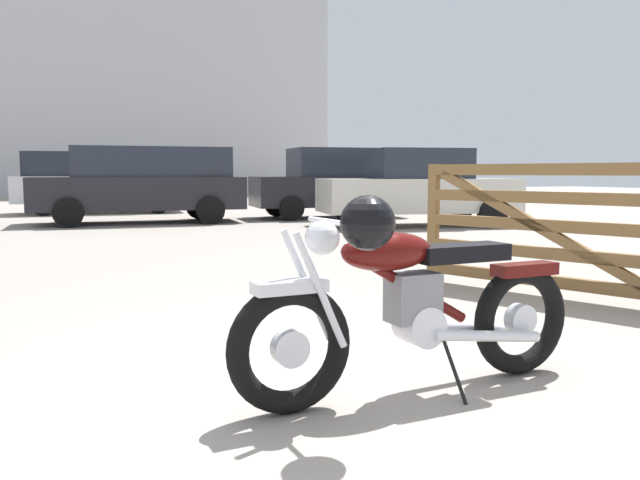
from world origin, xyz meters
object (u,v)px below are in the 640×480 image
(dark_sedan_left, at_px, (418,188))
(white_estate_far, at_px, (97,180))
(vintage_motorcycle, at_px, (410,302))
(pale_sedan_back, at_px, (143,182))
(timber_gate, at_px, (568,223))
(red_hatchback_near, at_px, (332,182))

(dark_sedan_left, bearing_deg, white_estate_far, -40.14)
(vintage_motorcycle, relative_size, pale_sedan_back, 0.43)
(white_estate_far, bearing_deg, timber_gate, -74.44)
(vintage_motorcycle, xyz_separation_m, red_hatchback_near, (5.05, 12.64, 0.43))
(timber_gate, xyz_separation_m, pale_sedan_back, (-2.33, 10.93, 0.24))
(pale_sedan_back, bearing_deg, dark_sedan_left, 153.05)
(vintage_motorcycle, distance_m, red_hatchback_near, 13.62)
(pale_sedan_back, relative_size, dark_sedan_left, 1.08)
(vintage_motorcycle, distance_m, dark_sedan_left, 11.04)
(timber_gate, relative_size, pale_sedan_back, 0.50)
(vintage_motorcycle, bearing_deg, white_estate_far, -91.77)
(timber_gate, distance_m, pale_sedan_back, 11.18)
(timber_gate, height_order, dark_sedan_left, dark_sedan_left)
(timber_gate, bearing_deg, white_estate_far, -11.11)
(pale_sedan_back, bearing_deg, red_hatchback_near, -176.35)
(timber_gate, xyz_separation_m, dark_sedan_left, (3.06, 7.75, 0.13))
(vintage_motorcycle, xyz_separation_m, white_estate_far, (-0.42, 17.00, 0.45))
(timber_gate, distance_m, dark_sedan_left, 8.33)
(vintage_motorcycle, relative_size, timber_gate, 0.87)
(timber_gate, distance_m, red_hatchback_near, 11.20)
(dark_sedan_left, xyz_separation_m, red_hatchback_near, (-0.65, 3.19, 0.08))
(pale_sedan_back, bearing_deg, timber_gate, 105.67)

